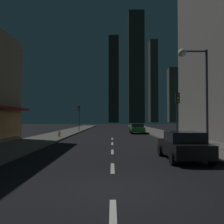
{
  "coord_description": "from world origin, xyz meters",
  "views": [
    {
      "loc": [
        -0.02,
        -7.26,
        2.08
      ],
      "look_at": [
        0.0,
        23.21,
        2.97
      ],
      "focal_mm": 39.42,
      "sensor_mm": 36.0,
      "label": 1
    }
  ],
  "objects_px": {
    "car_parked_near": "(183,146)",
    "traffic_light_far_left": "(79,112)",
    "car_parked_far": "(137,128)",
    "fire_hydrant_far_left": "(59,134)",
    "street_lamp_right": "(194,74)",
    "traffic_light_near_right": "(177,106)"
  },
  "relations": [
    {
      "from": "traffic_light_near_right",
      "to": "traffic_light_far_left",
      "type": "bearing_deg",
      "value": 118.83
    },
    {
      "from": "car_parked_far",
      "to": "traffic_light_far_left",
      "type": "xyz_separation_m",
      "value": [
        -9.1,
        5.25,
        2.45
      ]
    },
    {
      "from": "car_parked_far",
      "to": "traffic_light_far_left",
      "type": "relative_size",
      "value": 1.01
    },
    {
      "from": "car_parked_far",
      "to": "traffic_light_near_right",
      "type": "height_order",
      "value": "traffic_light_near_right"
    },
    {
      "from": "car_parked_far",
      "to": "traffic_light_far_left",
      "type": "distance_m",
      "value": 10.79
    },
    {
      "from": "car_parked_near",
      "to": "fire_hydrant_far_left",
      "type": "relative_size",
      "value": 6.48
    },
    {
      "from": "fire_hydrant_far_left",
      "to": "traffic_light_far_left",
      "type": "xyz_separation_m",
      "value": [
        0.4,
        13.3,
        2.74
      ]
    },
    {
      "from": "traffic_light_far_left",
      "to": "car_parked_far",
      "type": "bearing_deg",
      "value": -29.97
    },
    {
      "from": "street_lamp_right",
      "to": "fire_hydrant_far_left",
      "type": "bearing_deg",
      "value": 134.83
    },
    {
      "from": "fire_hydrant_far_left",
      "to": "street_lamp_right",
      "type": "distance_m",
      "value": 16.65
    },
    {
      "from": "car_parked_near",
      "to": "fire_hydrant_far_left",
      "type": "distance_m",
      "value": 17.67
    },
    {
      "from": "traffic_light_near_right",
      "to": "street_lamp_right",
      "type": "relative_size",
      "value": 0.64
    },
    {
      "from": "car_parked_near",
      "to": "traffic_light_far_left",
      "type": "height_order",
      "value": "traffic_light_far_left"
    },
    {
      "from": "fire_hydrant_far_left",
      "to": "traffic_light_near_right",
      "type": "relative_size",
      "value": 0.16
    },
    {
      "from": "car_parked_far",
      "to": "traffic_light_near_right",
      "type": "bearing_deg",
      "value": -82.65
    },
    {
      "from": "car_parked_far",
      "to": "street_lamp_right",
      "type": "bearing_deg",
      "value": -84.76
    },
    {
      "from": "traffic_light_far_left",
      "to": "car_parked_near",
      "type": "bearing_deg",
      "value": -72.12
    },
    {
      "from": "car_parked_near",
      "to": "car_parked_far",
      "type": "height_order",
      "value": "same"
    },
    {
      "from": "car_parked_near",
      "to": "fire_hydrant_far_left",
      "type": "bearing_deg",
      "value": 122.52
    },
    {
      "from": "car_parked_far",
      "to": "traffic_light_near_right",
      "type": "xyz_separation_m",
      "value": [
        1.9,
        -14.73,
        2.45
      ]
    },
    {
      "from": "fire_hydrant_far_left",
      "to": "car_parked_far",
      "type": "bearing_deg",
      "value": 40.3
    },
    {
      "from": "car_parked_near",
      "to": "traffic_light_near_right",
      "type": "relative_size",
      "value": 1.01
    }
  ]
}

